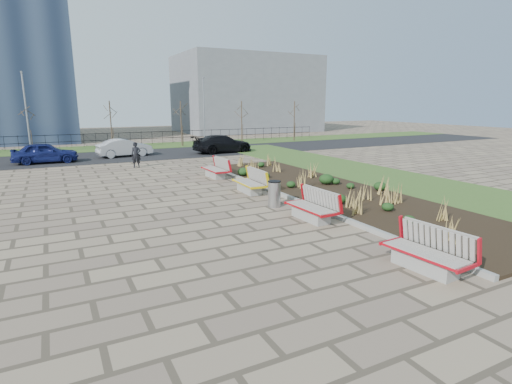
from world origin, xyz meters
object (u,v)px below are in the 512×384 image
litter_bin (274,194)px  car_silver (125,148)px  car_blue (45,153)px  lamp_east (204,112)px  bench_b (311,206)px  car_black (223,144)px  lamp_west (27,114)px  bench_c (249,181)px  bench_d (215,168)px  pedestrian (136,155)px  bench_a (425,250)px

litter_bin → car_silver: size_ratio=0.25×
car_blue → lamp_east: (12.99, 5.45, 2.35)m
car_blue → bench_b: bearing=-155.5°
car_blue → car_black: (12.49, -0.05, 0.02)m
lamp_west → lamp_east: 14.00m
bench_c → car_black: size_ratio=0.44×
litter_bin → bench_d: bearing=88.1°
pedestrian → lamp_east: size_ratio=0.26×
car_blue → lamp_west: size_ratio=0.66×
pedestrian → car_silver: size_ratio=0.40×
bench_c → lamp_west: (-9.00, 19.39, 2.54)m
car_silver → car_black: bearing=-106.0°
car_blue → car_silver: 5.27m
car_black → lamp_east: bearing=-10.1°
bench_c → pedestrian: 9.89m
bench_b → pedestrian: (-3.05, 14.14, 0.28)m
car_blue → lamp_east: bearing=-65.9°
bench_a → lamp_west: bearing=102.4°
bench_c → car_silver: bearing=102.7°
litter_bin → lamp_east: size_ratio=0.16×
bench_b → pedestrian: bearing=100.2°
bench_b → car_black: car_black is taller
bench_b → litter_bin: bench_b is taller
lamp_west → lamp_east: size_ratio=1.00×
bench_a → car_black: bearing=74.1°
car_black → bench_d: bearing=150.4°
bench_d → lamp_east: lamp_east is taller
bench_b → bench_c: (0.00, 4.73, 0.00)m
bench_a → bench_b: 4.69m
bench_c → lamp_west: 21.53m
bench_a → bench_c: (0.00, 9.42, 0.00)m
bench_b → car_silver: car_silver is taller
bench_d → car_black: car_black is taller
lamp_west → car_black: bearing=-22.2°
bench_b → bench_d: same height
lamp_west → lamp_east: (14.00, 0.00, 0.00)m
bench_a → car_silver: bearing=91.7°
car_blue → lamp_west: 6.02m
bench_a → car_black: (4.50, 23.30, 0.21)m
bench_a → car_blue: (-7.99, 23.36, 0.19)m
bench_b → lamp_east: (5.00, 24.12, 2.54)m
car_silver → litter_bin: bearing=-179.3°
lamp_west → bench_d: bearing=-59.5°
litter_bin → car_blue: bearing=115.1°
bench_c → bench_d: bearing=92.0°
bench_c → pedestrian: bearing=109.9°
litter_bin → lamp_east: 22.80m
bench_b → lamp_west: bearing=108.5°
bench_a → bench_b: (0.00, 4.69, 0.00)m
litter_bin → lamp_east: (5.23, 22.04, 2.55)m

